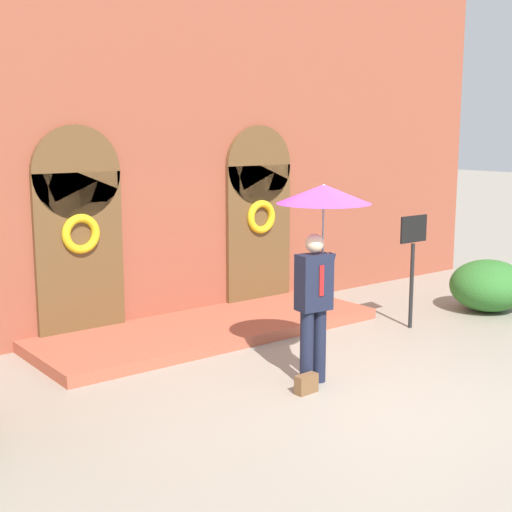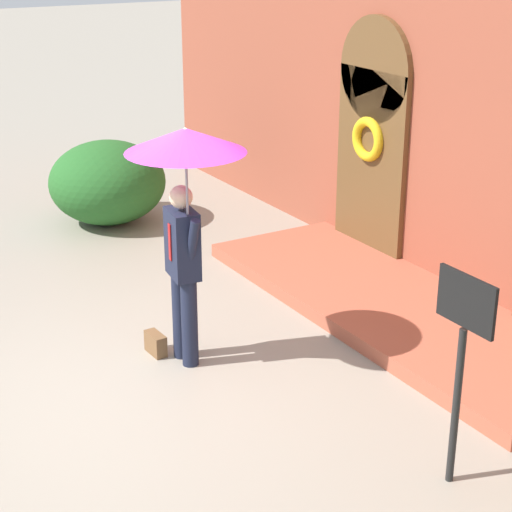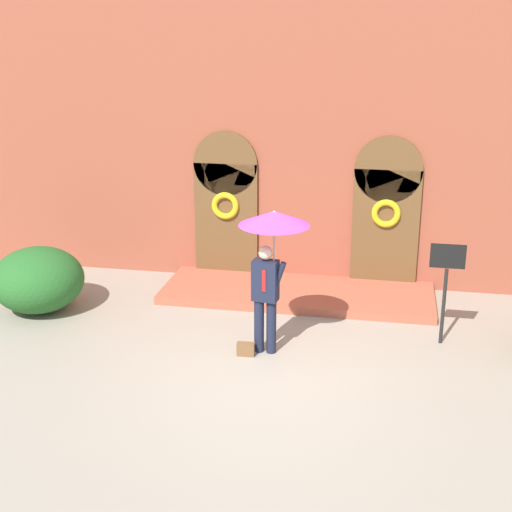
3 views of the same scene
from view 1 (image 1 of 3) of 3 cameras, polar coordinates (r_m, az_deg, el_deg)
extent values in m
plane|color=gray|center=(8.39, 8.27, -10.82)|extent=(80.00, 80.00, 0.00)
cube|color=brown|center=(11.16, -7.27, 9.07)|extent=(14.00, 0.50, 5.60)
cube|color=brown|center=(10.32, -13.90, -0.15)|extent=(1.30, 0.08, 2.40)
cylinder|color=brown|center=(10.18, -14.19, 6.51)|extent=(1.30, 0.08, 1.30)
cube|color=brown|center=(11.96, 0.22, 1.52)|extent=(1.30, 0.08, 2.40)
cylinder|color=brown|center=(11.84, 0.22, 7.27)|extent=(1.30, 0.08, 1.30)
torus|color=gold|center=(10.20, -13.82, 1.73)|extent=(0.56, 0.12, 0.56)
torus|color=gold|center=(11.86, 0.43, 3.15)|extent=(0.56, 0.12, 0.56)
cube|color=#AA523A|center=(10.59, -3.75, -5.84)|extent=(5.20, 1.80, 0.16)
cylinder|color=#191E33|center=(8.45, 4.08, -7.37)|extent=(0.16, 0.16, 0.90)
cylinder|color=#191E33|center=(8.58, 5.08, -7.12)|extent=(0.16, 0.16, 0.90)
cube|color=#191E33|center=(8.31, 4.66, -2.10)|extent=(0.43, 0.29, 0.66)
cube|color=#A51919|center=(8.21, 5.27, -1.98)|extent=(0.06, 0.02, 0.36)
sphere|color=beige|center=(8.23, 4.70, 1.03)|extent=(0.22, 0.22, 0.22)
cylinder|color=#191E33|center=(8.44, 5.77, -1.24)|extent=(0.22, 0.09, 0.46)
cylinder|color=gray|center=(8.32, 5.37, 0.84)|extent=(0.02, 0.02, 0.98)
cone|color=#992893|center=(8.25, 5.44, 4.96)|extent=(1.10, 1.10, 0.22)
cone|color=white|center=(8.25, 5.44, 5.07)|extent=(0.61, 0.61, 0.20)
cube|color=brown|center=(8.30, 4.05, -10.17)|extent=(0.29, 0.13, 0.22)
cylinder|color=black|center=(11.03, 12.34, -2.35)|extent=(0.06, 0.06, 1.30)
cube|color=black|center=(10.88, 12.51, 2.13)|extent=(0.56, 0.03, 0.40)
ellipsoid|color=#2D6B28|center=(12.45, 18.10, -2.26)|extent=(1.29, 1.25, 0.86)
camera|label=2|loc=(12.68, 40.65, 12.41)|focal=60.00mm
camera|label=3|loc=(8.79, 85.34, 15.17)|focal=50.00mm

